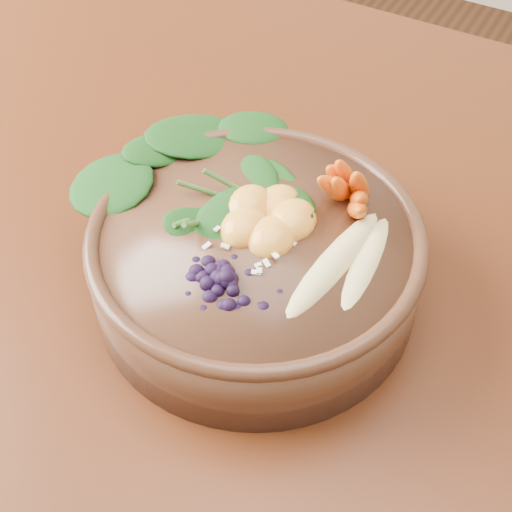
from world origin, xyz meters
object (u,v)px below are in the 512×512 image
stoneware_bowl (256,264)px  mandarin_cluster (267,207)px  kale_heap (240,157)px  carrot_cluster (351,161)px  banana_halves (352,250)px  blueberry_pile (226,266)px  dining_table (456,385)px

stoneware_bowl → mandarin_cluster: (0.00, 0.02, 0.05)m
kale_heap → carrot_cluster: bearing=14.2°
stoneware_bowl → banana_halves: banana_halves is taller
mandarin_cluster → banana_halves: bearing=-6.1°
kale_heap → blueberry_pile: bearing=-64.5°
mandarin_cluster → stoneware_bowl: bearing=-92.7°
stoneware_bowl → banana_halves: 0.09m
stoneware_bowl → banana_halves: size_ratio=1.75×
kale_heap → dining_table: bearing=1.9°
dining_table → carrot_cluster: bearing=173.6°
carrot_cluster → banana_halves: 0.08m
dining_table → kale_heap: kale_heap is taller
dining_table → mandarin_cluster: (-0.18, -0.04, 0.18)m
dining_table → banana_halves: bearing=-152.9°
stoneware_bowl → kale_heap: 0.09m
banana_halves → mandarin_cluster: mandarin_cluster is taller
kale_heap → mandarin_cluster: kale_heap is taller
carrot_cluster → mandarin_cluster: 0.08m
kale_heap → mandarin_cluster: (0.05, -0.04, -0.01)m
mandarin_cluster → blueberry_pile: 0.07m
dining_table → carrot_cluster: (-0.14, 0.02, 0.20)m
banana_halves → blueberry_pile: 0.10m
dining_table → mandarin_cluster: size_ratio=18.43×
banana_halves → mandarin_cluster: (-0.08, 0.01, 0.00)m
stoneware_bowl → blueberry_pile: size_ratio=2.16×
dining_table → blueberry_pile: 0.28m
carrot_cluster → mandarin_cluster: carrot_cluster is taller
stoneware_bowl → kale_heap: size_ratio=1.53×
stoneware_bowl → mandarin_cluster: 0.05m
stoneware_bowl → mandarin_cluster: bearing=87.3°
banana_halves → blueberry_pile: size_ratio=1.23×
kale_heap → blueberry_pile: kale_heap is taller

